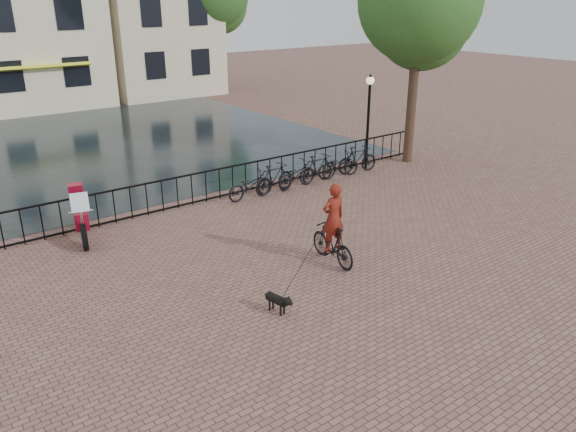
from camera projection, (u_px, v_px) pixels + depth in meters
ground at (374, 311)px, 11.80m from camera, size 100.00×100.00×0.00m
canal_water at (92, 146)px, 24.64m from camera, size 20.00×20.00×0.00m
railing at (192, 190)px, 17.55m from camera, size 20.00×0.05×1.02m
canal_house_mid at (12, 0)px, 32.17m from camera, size 8.00×9.50×11.80m
tree_near_right at (420, 1)px, 20.17m from camera, size 4.48×4.48×8.24m
lamp_post at (369, 106)px, 20.60m from camera, size 0.30×0.30×3.45m
cyclist at (333, 228)px, 13.61m from camera, size 0.80×1.79×2.39m
dog at (277, 302)px, 11.67m from camera, size 0.36×0.74×0.48m
motorcycle at (79, 209)px, 15.08m from camera, size 1.07×2.35×1.63m
parked_bike_0 at (250, 185)px, 18.14m from camera, size 1.74×0.67×0.90m
parked_bike_1 at (274, 178)px, 18.65m from camera, size 1.71×0.69×1.00m
parked_bike_2 at (297, 175)px, 19.20m from camera, size 1.78×0.82×0.90m
parked_bike_3 at (318, 168)px, 19.71m from camera, size 1.67×0.49×1.00m
parked_bike_4 at (338, 165)px, 20.26m from camera, size 1.78×0.81×0.90m
parked_bike_5 at (357, 159)px, 20.78m from camera, size 1.72×0.74×1.00m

